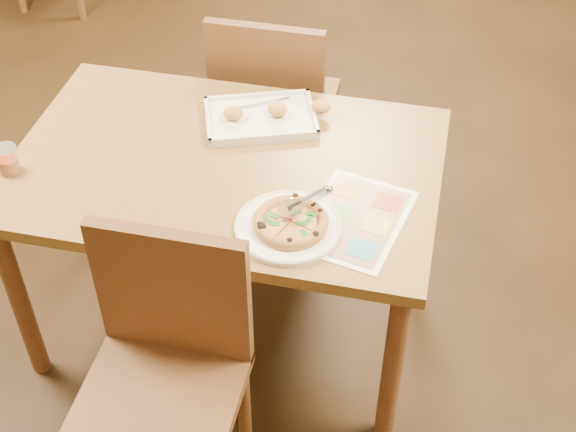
% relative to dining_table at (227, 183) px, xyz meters
% --- Properties ---
extents(dining_table, '(1.30, 0.85, 0.72)m').
position_rel_dining_table_xyz_m(dining_table, '(0.00, 0.00, 0.00)').
color(dining_table, olive).
rests_on(dining_table, ground).
extents(chair_near, '(0.42, 0.42, 0.47)m').
position_rel_dining_table_xyz_m(chair_near, '(0.00, -0.60, -0.07)').
color(chair_near, brown).
rests_on(chair_near, ground).
extents(chair_far, '(0.42, 0.42, 0.47)m').
position_rel_dining_table_xyz_m(chair_far, '(-0.00, 0.60, -0.07)').
color(chair_far, brown).
rests_on(chair_far, ground).
extents(plate, '(0.37, 0.37, 0.02)m').
position_rel_dining_table_xyz_m(plate, '(0.25, -0.25, 0.09)').
color(plate, white).
rests_on(plate, dining_table).
extents(pizza, '(0.21, 0.21, 0.03)m').
position_rel_dining_table_xyz_m(pizza, '(0.26, -0.25, 0.11)').
color(pizza, '#C57E43').
rests_on(pizza, plate).
extents(pizza_cutter, '(0.13, 0.09, 0.09)m').
position_rel_dining_table_xyz_m(pizza_cutter, '(0.29, -0.22, 0.17)').
color(pizza_cutter, silver).
rests_on(pizza_cutter, pizza).
extents(appetizer_tray, '(0.42, 0.35, 0.06)m').
position_rel_dining_table_xyz_m(appetizer_tray, '(0.07, 0.23, 0.10)').
color(appetizer_tray, white).
rests_on(appetizer_tray, dining_table).
extents(glass_tumbler, '(0.07, 0.07, 0.09)m').
position_rel_dining_table_xyz_m(glass_tumbler, '(-0.62, -0.18, 0.12)').
color(glass_tumbler, '#8F330B').
rests_on(glass_tumbler, dining_table).
extents(menu, '(0.33, 0.41, 0.00)m').
position_rel_dining_table_xyz_m(menu, '(0.43, -0.17, 0.09)').
color(menu, white).
rests_on(menu, dining_table).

